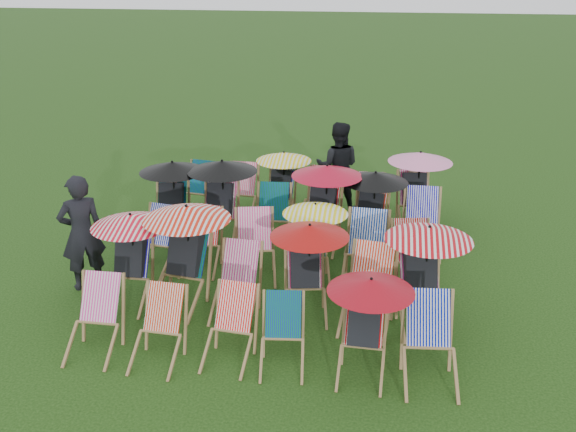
# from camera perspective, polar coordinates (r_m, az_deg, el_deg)

# --- Properties ---
(ground) EXTENTS (100.00, 100.00, 0.00)m
(ground) POSITION_cam_1_polar(r_m,az_deg,el_deg) (9.75, -0.53, -5.45)
(ground) COLOR black
(ground) RESTS_ON ground
(deckchair_0) EXTENTS (0.59, 0.83, 0.89)m
(deckchair_0) POSITION_cam_1_polar(r_m,az_deg,el_deg) (8.18, -16.89, -8.77)
(deckchair_0) COLOR olive
(deckchair_0) RESTS_ON ground
(deckchair_1) EXTENTS (0.61, 0.82, 0.85)m
(deckchair_1) POSITION_cam_1_polar(r_m,az_deg,el_deg) (7.83, -11.51, -9.83)
(deckchair_1) COLOR olive
(deckchair_1) RESTS_ON ground
(deckchair_2) EXTENTS (0.64, 0.84, 0.85)m
(deckchair_2) POSITION_cam_1_polar(r_m,az_deg,el_deg) (7.73, -5.22, -9.89)
(deckchair_2) COLOR olive
(deckchair_2) RESTS_ON ground
(deckchair_3) EXTENTS (0.62, 0.80, 0.81)m
(deckchair_3) POSITION_cam_1_polar(r_m,az_deg,el_deg) (7.60, -0.50, -10.61)
(deckchair_3) COLOR olive
(deckchair_3) RESTS_ON ground
(deckchair_4) EXTENTS (0.99, 1.04, 1.18)m
(deckchair_4) POSITION_cam_1_polar(r_m,az_deg,el_deg) (7.42, 6.86, -9.69)
(deckchair_4) COLOR olive
(deckchair_4) RESTS_ON ground
(deckchair_5) EXTENTS (0.71, 0.93, 0.96)m
(deckchair_5) POSITION_cam_1_polar(r_m,az_deg,el_deg) (7.50, 12.54, -11.05)
(deckchair_5) COLOR olive
(deckchair_5) RESTS_ON ground
(deckchair_6) EXTENTS (1.08, 1.12, 1.28)m
(deckchair_6) POSITION_cam_1_polar(r_m,az_deg,el_deg) (9.07, -14.00, -3.63)
(deckchair_6) COLOR olive
(deckchair_6) RESTS_ON ground
(deckchair_7) EXTENTS (1.20, 1.27, 1.42)m
(deckchair_7) POSITION_cam_1_polar(r_m,az_deg,el_deg) (8.85, -9.37, -3.39)
(deckchair_7) COLOR olive
(deckchair_7) RESTS_ON ground
(deckchair_8) EXTENTS (0.65, 0.88, 0.92)m
(deckchair_8) POSITION_cam_1_polar(r_m,az_deg,el_deg) (8.64, -4.67, -5.95)
(deckchair_8) COLOR olive
(deckchair_8) RESTS_ON ground
(deckchair_9) EXTENTS (1.05, 1.14, 1.25)m
(deckchair_9) POSITION_cam_1_polar(r_m,az_deg,el_deg) (8.54, 1.66, -4.71)
(deckchair_9) COLOR olive
(deckchair_9) RESTS_ON ground
(deckchair_10) EXTENTS (0.79, 1.01, 1.00)m
(deckchair_10) POSITION_cam_1_polar(r_m,az_deg,el_deg) (8.41, 7.16, -6.58)
(deckchair_10) COLOR olive
(deckchair_10) RESTS_ON ground
(deckchair_11) EXTENTS (1.13, 1.22, 1.34)m
(deckchair_11) POSITION_cam_1_polar(r_m,az_deg,el_deg) (8.45, 11.99, -5.19)
(deckchair_11) COLOR olive
(deckchair_11) RESTS_ON ground
(deckchair_12) EXTENTS (0.76, 0.95, 0.93)m
(deckchair_12) POSITION_cam_1_polar(r_m,az_deg,el_deg) (10.01, -11.79, -2.24)
(deckchair_12) COLOR olive
(deckchair_12) RESTS_ON ground
(deckchair_13) EXTENTS (0.62, 0.84, 0.90)m
(deckchair_13) POSITION_cam_1_polar(r_m,az_deg,el_deg) (9.93, -7.74, -2.27)
(deckchair_13) COLOR olive
(deckchair_13) RESTS_ON ground
(deckchair_14) EXTENTS (0.80, 0.99, 0.96)m
(deckchair_14) POSITION_cam_1_polar(r_m,az_deg,el_deg) (9.60, -2.96, -2.76)
(deckchair_14) COLOR olive
(deckchair_14) RESTS_ON ground
(deckchair_15) EXTENTS (0.97, 1.06, 1.15)m
(deckchair_15) POSITION_cam_1_polar(r_m,az_deg,el_deg) (9.49, 2.22, -2.19)
(deckchair_15) COLOR olive
(deckchair_15) RESTS_ON ground
(deckchair_16) EXTENTS (0.73, 0.97, 1.02)m
(deckchair_16) POSITION_cam_1_polar(r_m,az_deg,el_deg) (9.44, 6.90, -3.16)
(deckchair_16) COLOR olive
(deckchair_16) RESTS_ON ground
(deckchair_17) EXTENTS (0.76, 0.95, 0.92)m
(deckchair_17) POSITION_cam_1_polar(r_m,az_deg,el_deg) (9.45, 11.17, -3.71)
(deckchair_17) COLOR olive
(deckchair_17) RESTS_ON ground
(deckchair_18) EXTENTS (1.11, 1.20, 1.32)m
(deckchair_18) POSITION_cam_1_polar(r_m,az_deg,el_deg) (11.03, -10.37, 1.50)
(deckchair_18) COLOR olive
(deckchair_18) RESTS_ON ground
(deckchair_19) EXTENTS (1.17, 1.22, 1.38)m
(deckchair_19) POSITION_cam_1_polar(r_m,az_deg,el_deg) (10.77, -6.11, 1.42)
(deckchair_19) COLOR olive
(deckchair_19) RESTS_ON ground
(deckchair_20) EXTENTS (0.67, 0.91, 0.95)m
(deckchair_20) POSITION_cam_1_polar(r_m,az_deg,el_deg) (10.67, -1.43, -0.11)
(deckchair_20) COLOR olive
(deckchair_20) RESTS_ON ground
(deckchair_21) EXTENTS (1.16, 1.22, 1.37)m
(deckchair_21) POSITION_cam_1_polar(r_m,az_deg,el_deg) (10.53, 3.08, 0.99)
(deckchair_21) COLOR olive
(deckchair_21) RESTS_ON ground
(deckchair_22) EXTENTS (1.07, 1.15, 1.27)m
(deckchair_22) POSITION_cam_1_polar(r_m,az_deg,el_deg) (10.58, 7.30, 0.65)
(deckchair_22) COLOR olive
(deckchair_22) RESTS_ON ground
(deckchair_23) EXTENTS (0.66, 0.92, 0.99)m
(deckchair_23) POSITION_cam_1_polar(r_m,az_deg,el_deg) (10.61, 11.83, -0.64)
(deckchair_23) COLOR olive
(deckchair_23) RESTS_ON ground
(deckchair_24) EXTENTS (0.74, 0.94, 0.93)m
(deckchair_24) POSITION_cam_1_polar(r_m,az_deg,el_deg) (12.06, -8.14, 2.27)
(deckchair_24) COLOR olive
(deckchair_24) RESTS_ON ground
(deckchair_25) EXTENTS (0.64, 0.87, 0.92)m
(deckchair_25) POSITION_cam_1_polar(r_m,az_deg,el_deg) (11.92, -4.28, 2.17)
(deckchair_25) COLOR olive
(deckchair_25) RESTS_ON ground
(deckchair_26) EXTENTS (1.01, 1.06, 1.20)m
(deckchair_26) POSITION_cam_1_polar(r_m,az_deg,el_deg) (11.80, -0.65, 2.92)
(deckchair_26) COLOR olive
(deckchair_26) RESTS_ON ground
(deckchair_27) EXTENTS (0.76, 0.96, 0.94)m
(deckchair_27) POSITION_cam_1_polar(r_m,az_deg,el_deg) (11.60, 2.74, 1.68)
(deckchair_27) COLOR olive
(deckchair_27) RESTS_ON ground
(deckchair_28) EXTENTS (0.62, 0.83, 0.86)m
(deckchair_28) POSITION_cam_1_polar(r_m,az_deg,el_deg) (11.60, 7.38, 1.31)
(deckchair_28) COLOR olive
(deckchair_28) RESTS_ON ground
(deckchair_29) EXTENTS (1.13, 1.21, 1.34)m
(deckchair_29) POSITION_cam_1_polar(r_m,az_deg,el_deg) (11.55, 11.36, 2.43)
(deckchair_29) COLOR olive
(deckchair_29) RESTS_ON ground
(person_left) EXTENTS (0.75, 0.71, 1.72)m
(person_left) POSITION_cam_1_polar(r_m,az_deg,el_deg) (9.58, -17.87, -1.43)
(person_left) COLOR black
(person_left) RESTS_ON ground
(person_rear) EXTENTS (0.83, 0.65, 1.71)m
(person_rear) POSITION_cam_1_polar(r_m,az_deg,el_deg) (12.07, 4.44, 4.39)
(person_rear) COLOR black
(person_rear) RESTS_ON ground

